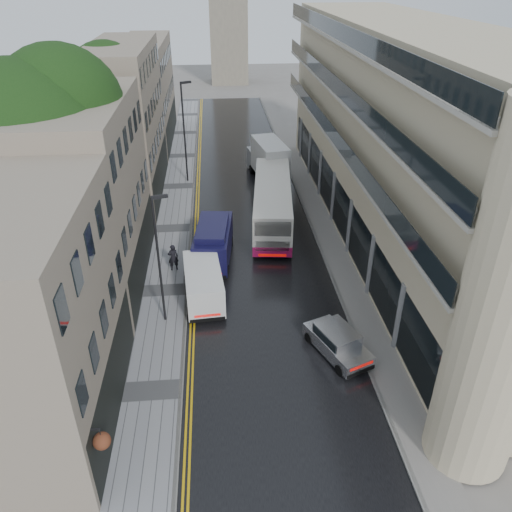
{
  "coord_description": "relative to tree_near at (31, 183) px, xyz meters",
  "views": [
    {
      "loc": [
        -2.51,
        -6.26,
        17.12
      ],
      "look_at": [
        -0.44,
        18.0,
        2.93
      ],
      "focal_mm": 35.0,
      "sensor_mm": 36.0,
      "label": 1
    }
  ],
  "objects": [
    {
      "name": "road",
      "position": [
        12.5,
        7.5,
        -6.94
      ],
      "size": [
        9.0,
        85.0,
        0.02
      ],
      "primitive_type": "cube",
      "color": "black",
      "rests_on": "ground"
    },
    {
      "name": "left_sidewalk",
      "position": [
        6.65,
        7.5,
        -6.89
      ],
      "size": [
        2.7,
        85.0,
        0.12
      ],
      "primitive_type": "cube",
      "color": "gray",
      "rests_on": "ground"
    },
    {
      "name": "right_sidewalk",
      "position": [
        17.9,
        7.5,
        -6.89
      ],
      "size": [
        1.8,
        85.0,
        0.12
      ],
      "primitive_type": "cube",
      "color": "slate",
      "rests_on": "ground"
    },
    {
      "name": "old_shop_row",
      "position": [
        3.05,
        10.0,
        -0.95
      ],
      "size": [
        4.5,
        56.0,
        12.0
      ],
      "primitive_type": null,
      "color": "gray",
      "rests_on": "ground"
    },
    {
      "name": "modern_block",
      "position": [
        22.8,
        6.0,
        0.05
      ],
      "size": [
        8.0,
        40.0,
        14.0
      ],
      "primitive_type": null,
      "color": "#C2B090",
      "rests_on": "ground"
    },
    {
      "name": "tree_near",
      "position": [
        0.0,
        0.0,
        0.0
      ],
      "size": [
        10.56,
        10.56,
        13.89
      ],
      "primitive_type": null,
      "color": "black",
      "rests_on": "ground"
    },
    {
      "name": "tree_far",
      "position": [
        0.3,
        13.0,
        -0.72
      ],
      "size": [
        9.24,
        9.24,
        12.46
      ],
      "primitive_type": null,
      "color": "black",
      "rests_on": "ground"
    },
    {
      "name": "cream_bus",
      "position": [
        12.58,
        4.89,
        -5.34
      ],
      "size": [
        3.91,
        11.83,
        3.17
      ],
      "primitive_type": null,
      "rotation": [
        0.0,
        0.0,
        -0.11
      ],
      "color": "silver",
      "rests_on": "road"
    },
    {
      "name": "white_lorry",
      "position": [
        14.02,
        14.93,
        -5.02
      ],
      "size": [
        3.38,
        7.53,
        3.81
      ],
      "primitive_type": null,
      "rotation": [
        0.0,
        0.0,
        0.17
      ],
      "color": "silver",
      "rests_on": "road"
    },
    {
      "name": "silver_hatchback",
      "position": [
        15.55,
        -8.72,
        -6.19
      ],
      "size": [
        3.07,
        4.25,
        1.46
      ],
      "primitive_type": null,
      "rotation": [
        0.0,
        0.0,
        0.39
      ],
      "color": "#BCBBC1",
      "rests_on": "road"
    },
    {
      "name": "white_van",
      "position": [
        8.2,
        -3.64,
        -5.84
      ],
      "size": [
        2.45,
        4.95,
        2.17
      ],
      "primitive_type": null,
      "rotation": [
        0.0,
        0.0,
        0.09
      ],
      "color": "silver",
      "rests_on": "road"
    },
    {
      "name": "navy_van",
      "position": [
        8.43,
        1.04,
        -5.53
      ],
      "size": [
        2.77,
        5.67,
        2.79
      ],
      "primitive_type": null,
      "rotation": [
        0.0,
        0.0,
        -0.11
      ],
      "color": "black",
      "rests_on": "road"
    },
    {
      "name": "pedestrian",
      "position": [
        7.05,
        1.53,
        -5.92
      ],
      "size": [
        0.75,
        0.6,
        1.81
      ],
      "primitive_type": "imported",
      "rotation": [
        0.0,
        0.0,
        3.42
      ],
      "color": "black",
      "rests_on": "left_sidewalk"
    },
    {
      "name": "lamp_post_near",
      "position": [
        6.85,
        -3.73,
        -3.14
      ],
      "size": [
        0.85,
        0.38,
        7.37
      ],
      "primitive_type": null,
      "rotation": [
        0.0,
        0.0,
        0.24
      ],
      "color": "black",
      "rests_on": "left_sidewalk"
    },
    {
      "name": "lamp_post_far",
      "position": [
        7.4,
        17.06,
        -2.49
      ],
      "size": [
        0.98,
        0.6,
        8.66
      ],
      "primitive_type": null,
      "rotation": [
        0.0,
        0.0,
        0.43
      ],
      "color": "black",
      "rests_on": "left_sidewalk"
    }
  ]
}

